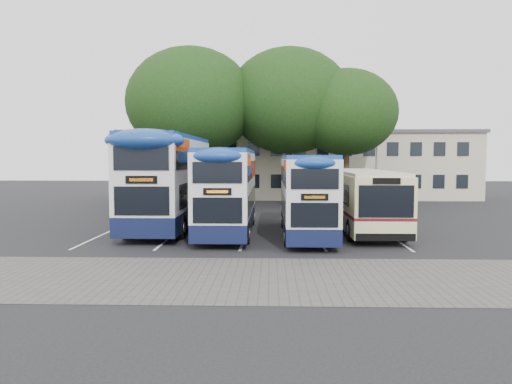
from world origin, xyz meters
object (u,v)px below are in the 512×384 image
object	(u,v)px
tree_left	(191,103)
bus_dd_right	(306,192)
lamp_post	(377,141)
bus_single	(363,196)
tree_right	(347,112)
bus_dd_left	(170,177)
bus_dd_mid	(228,187)
tree_mid	(289,101)

from	to	relation	value
tree_left	bus_dd_right	distance (m)	17.26
lamp_post	bus_single	distance (m)	15.22
bus_dd_right	tree_left	bearing A→B (deg)	118.81
lamp_post	tree_left	xyz separation A→B (m)	(-14.62, -2.10, 2.88)
tree_right	bus_dd_right	distance (m)	15.36
lamp_post	tree_left	distance (m)	15.05
tree_left	lamp_post	bearing A→B (deg)	8.18
bus_dd_left	bus_dd_right	xyz separation A→B (m)	(7.15, -2.66, -0.57)
tree_left	bus_dd_mid	distance (m)	15.06
tree_right	bus_dd_left	size ratio (longest dim) A/B	0.88
tree_left	bus_dd_right	xyz separation A→B (m)	(7.83, -14.24, -5.82)
bus_single	bus_dd_mid	bearing A→B (deg)	-171.01
lamp_post	bus_dd_left	distance (m)	19.68
bus_dd_mid	bus_dd_right	distance (m)	3.95
bus_dd_left	bus_dd_right	world-z (taller)	bus_dd_left
lamp_post	bus_single	xyz separation A→B (m)	(-3.71, -14.38, -3.32)
tree_right	lamp_post	bearing A→B (deg)	40.30
tree_right	bus_dd_left	bearing A→B (deg)	-134.59
bus_dd_left	bus_dd_right	distance (m)	7.65
tree_left	bus_dd_mid	bearing A→B (deg)	-73.43
bus_dd_left	bus_single	distance (m)	10.30
lamp_post	tree_mid	xyz separation A→B (m)	(-7.09, -1.26, 3.07)
lamp_post	bus_dd_mid	size ratio (longest dim) A/B	0.90
bus_dd_mid	bus_single	world-z (taller)	bus_dd_mid
bus_single	bus_dd_left	bearing A→B (deg)	176.07
bus_dd_right	tree_right	bearing A→B (deg)	74.08
lamp_post	tree_left	world-z (taller)	tree_left
bus_dd_left	lamp_post	bearing A→B (deg)	44.45
lamp_post	bus_dd_mid	bearing A→B (deg)	-124.51
bus_dd_left	bus_dd_mid	world-z (taller)	bus_dd_left
tree_right	bus_dd_left	distance (m)	16.47
tree_right	bus_dd_right	size ratio (longest dim) A/B	1.12
lamp_post	tree_mid	bearing A→B (deg)	-169.94
tree_mid	tree_right	size ratio (longest dim) A/B	1.18
tree_mid	bus_dd_mid	bearing A→B (deg)	-104.03
lamp_post	tree_mid	world-z (taller)	tree_mid
bus_dd_left	bus_dd_mid	size ratio (longest dim) A/B	1.18
tree_left	bus_dd_left	bearing A→B (deg)	-86.65
lamp_post	bus_dd_mid	distance (m)	18.99
bus_dd_right	bus_dd_left	bearing A→B (deg)	159.58
tree_left	bus_dd_right	bearing A→B (deg)	-61.19
bus_dd_left	bus_single	world-z (taller)	bus_dd_left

